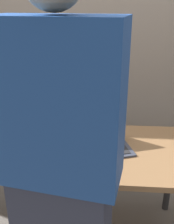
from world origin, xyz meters
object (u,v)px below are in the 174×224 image
object	(u,v)px
beer_bottle_dark	(21,124)
person_figure	(62,188)
beer_bottle_brown	(19,129)
laptop	(102,139)

from	to	relation	value
beer_bottle_dark	person_figure	size ratio (longest dim) A/B	0.17
person_figure	beer_bottle_brown	bearing A→B (deg)	122.35
laptop	person_figure	bearing A→B (deg)	-102.80
laptop	beer_bottle_dark	world-z (taller)	beer_bottle_dark
laptop	person_figure	size ratio (longest dim) A/B	0.24
beer_bottle_dark	laptop	bearing A→B (deg)	-5.11
laptop	beer_bottle_brown	size ratio (longest dim) A/B	1.29
beer_bottle_brown	beer_bottle_dark	bearing A→B (deg)	97.81
beer_bottle_brown	person_figure	bearing A→B (deg)	-57.65
laptop	beer_bottle_brown	bearing A→B (deg)	-174.51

